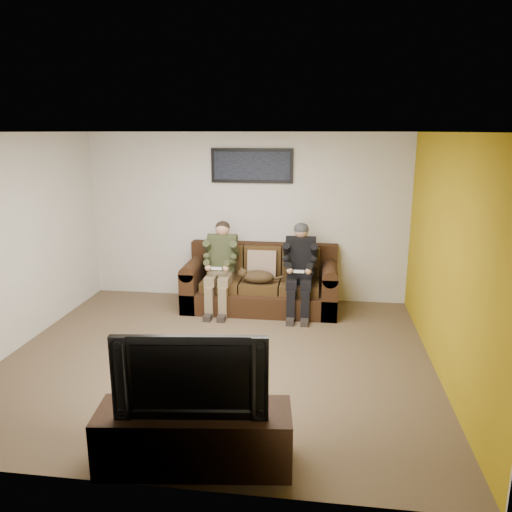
# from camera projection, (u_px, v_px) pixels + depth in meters

# --- Properties ---
(floor) EXTENTS (5.00, 5.00, 0.00)m
(floor) POSITION_uv_depth(u_px,v_px,m) (218.00, 357.00, 5.93)
(floor) COLOR brown
(floor) RESTS_ON ground
(ceiling) EXTENTS (5.00, 5.00, 0.00)m
(ceiling) POSITION_uv_depth(u_px,v_px,m) (214.00, 132.00, 5.30)
(ceiling) COLOR silver
(ceiling) RESTS_ON ground
(wall_back) EXTENTS (5.00, 0.00, 5.00)m
(wall_back) POSITION_uv_depth(u_px,v_px,m) (246.00, 217.00, 7.78)
(wall_back) COLOR beige
(wall_back) RESTS_ON ground
(wall_front) EXTENTS (5.00, 0.00, 5.00)m
(wall_front) POSITION_uv_depth(u_px,v_px,m) (148.00, 326.00, 3.45)
(wall_front) COLOR beige
(wall_front) RESTS_ON ground
(wall_left) EXTENTS (0.00, 4.50, 4.50)m
(wall_left) POSITION_uv_depth(u_px,v_px,m) (11.00, 244.00, 5.94)
(wall_left) COLOR beige
(wall_left) RESTS_ON ground
(wall_right) EXTENTS (0.00, 4.50, 4.50)m
(wall_right) POSITION_uv_depth(u_px,v_px,m) (447.00, 258.00, 5.29)
(wall_right) COLOR beige
(wall_right) RESTS_ON ground
(accent_wall_right) EXTENTS (0.00, 4.50, 4.50)m
(accent_wall_right) POSITION_uv_depth(u_px,v_px,m) (446.00, 258.00, 5.29)
(accent_wall_right) COLOR #AD8E11
(accent_wall_right) RESTS_ON ground
(sofa) EXTENTS (2.27, 0.98, 0.93)m
(sofa) POSITION_uv_depth(u_px,v_px,m) (262.00, 284.00, 7.57)
(sofa) COLOR black
(sofa) RESTS_ON ground
(throw_pillow) EXTENTS (0.43, 0.21, 0.43)m
(throw_pillow) POSITION_uv_depth(u_px,v_px,m) (262.00, 264.00, 7.53)
(throw_pillow) COLOR #957662
(throw_pillow) RESTS_ON sofa
(throw_blanket) EXTENTS (0.46, 0.23, 0.08)m
(throw_blanket) POSITION_uv_depth(u_px,v_px,m) (220.00, 242.00, 7.79)
(throw_blanket) COLOR tan
(throw_blanket) RESTS_ON sofa
(person_left) EXTENTS (0.51, 0.87, 1.31)m
(person_left) POSITION_uv_depth(u_px,v_px,m) (221.00, 261.00, 7.37)
(person_left) COLOR #78674B
(person_left) RESTS_ON sofa
(person_right) EXTENTS (0.51, 0.86, 1.32)m
(person_right) POSITION_uv_depth(u_px,v_px,m) (300.00, 264.00, 7.22)
(person_right) COLOR black
(person_right) RESTS_ON sofa
(cat) EXTENTS (0.66, 0.26, 0.24)m
(cat) POSITION_uv_depth(u_px,v_px,m) (257.00, 276.00, 7.26)
(cat) COLOR #4A351D
(cat) RESTS_ON sofa
(framed_poster) EXTENTS (1.25, 0.05, 0.52)m
(framed_poster) POSITION_uv_depth(u_px,v_px,m) (252.00, 166.00, 7.54)
(framed_poster) COLOR black
(framed_poster) RESTS_ON wall_back
(tv_stand) EXTENTS (1.58, 0.67, 0.48)m
(tv_stand) POSITION_uv_depth(u_px,v_px,m) (194.00, 437.00, 3.97)
(tv_stand) COLOR black
(tv_stand) RESTS_ON ground
(television) EXTENTS (1.19, 0.29, 0.68)m
(television) POSITION_uv_depth(u_px,v_px,m) (192.00, 371.00, 3.83)
(television) COLOR black
(television) RESTS_ON tv_stand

